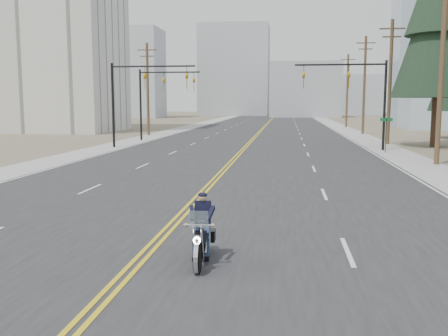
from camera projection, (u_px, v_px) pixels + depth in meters
ground_plane at (97, 307)px, 9.22m from camera, size 400.00×400.00×0.00m
road at (265, 127)px, 78.08m from camera, size 20.00×200.00×0.01m
sidewalk_left at (192, 126)px, 79.50m from camera, size 3.00×200.00×0.01m
sidewalk_right at (339, 127)px, 76.66m from camera, size 3.00×200.00×0.01m
traffic_mast_left at (136, 88)px, 41.16m from camera, size 7.10×0.26×7.00m
traffic_mast_right at (359, 87)px, 38.95m from camera, size 7.10×0.26×7.00m
traffic_mast_far at (157, 91)px, 49.08m from camera, size 6.10×0.26×7.00m
street_sign at (386, 129)px, 37.16m from camera, size 0.90×0.06×2.62m
utility_pole_b at (442, 65)px, 29.52m from camera, size 2.20×0.30×11.50m
utility_pole_c at (390, 80)px, 44.31m from camera, size 2.20×0.30×11.00m
utility_pole_d at (364, 84)px, 59.04m from camera, size 2.20×0.30×11.50m
utility_pole_e at (347, 90)px, 75.80m from camera, size 2.20×0.30×11.00m
utility_pole_left at (148, 87)px, 57.27m from camera, size 2.20×0.30×10.50m
apartment_block at (45, 16)px, 64.83m from camera, size 18.00×14.00×30.00m
haze_bldg_a at (134, 74)px, 125.24m from camera, size 14.00×12.00×22.00m
haze_bldg_b at (305, 90)px, 130.29m from camera, size 18.00×14.00×14.00m
haze_bldg_d at (235, 71)px, 146.74m from camera, size 20.00×15.00×26.00m
haze_bldg_e at (358, 95)px, 152.92m from camera, size 14.00×14.00×12.00m
haze_bldg_f at (99, 88)px, 142.24m from camera, size 12.00×12.00×16.00m
motorcyclist at (201, 229)px, 11.66m from camera, size 1.01×2.14×1.64m
conifer_tall at (442, 1)px, 40.88m from camera, size 7.53×7.53×20.91m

